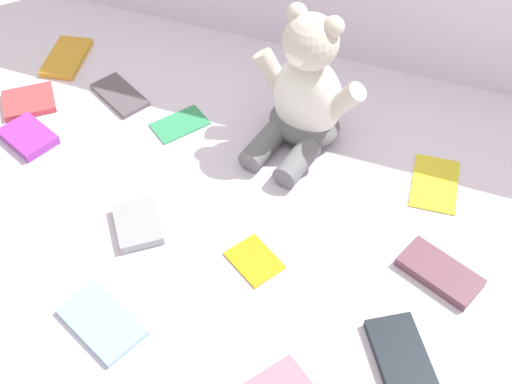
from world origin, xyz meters
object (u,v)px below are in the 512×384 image
Objects in this scene: book_case_8 at (67,58)px; book_case_13 at (120,95)px; book_case_10 at (29,101)px; teddy_bear at (305,96)px; book_case_9 at (28,137)px; book_case_3 at (254,260)px; book_case_4 at (102,322)px; book_case_5 at (440,272)px; book_case_6 at (400,354)px; book_case_1 at (435,183)px; book_case_12 at (180,124)px; book_case_2 at (138,224)px.

book_case_13 is at bearing 147.39° from book_case_8.
book_case_10 is 0.19m from book_case_13.
book_case_13 is (-0.40, -0.02, -0.10)m from teddy_bear.
book_case_9 reaches higher than book_case_10.
book_case_3 is 0.65× the size of book_case_4.
book_case_10 is (-0.90, 0.14, -0.00)m from book_case_5.
book_case_5 reaches higher than book_case_6.
book_case_6 is 1.16× the size of book_case_9.
book_case_10 is (-0.58, -0.11, -0.10)m from teddy_bear.
book_case_10 is at bearing -124.43° from book_case_9.
book_case_6 is at bearing -93.19° from book_case_1.
book_case_8 is at bearing 59.13° from book_case_4.
book_case_12 is (0.33, 0.05, -0.00)m from book_case_10.
book_case_9 reaches higher than book_case_12.
book_case_4 is 1.29× the size of book_case_9.
book_case_1 is at bearing 163.88° from book_case_8.
teddy_bear reaches higher than book_case_10.
book_case_12 is at bearing 141.23° from book_case_9.
book_case_6 is at bearing -167.67° from book_case_5.
teddy_bear is at bearing 5.41° from book_case_4.
book_case_4 and book_case_13 have the same top height.
teddy_bear is 0.56m from book_case_4.
book_case_4 is 0.55m from book_case_13.
book_case_2 is at bearing -154.08° from book_case_1.
book_case_5 is at bearing -82.99° from book_case_1.
teddy_bear is 0.30m from book_case_1.
book_case_3 is 0.54m from book_case_9.
book_case_13 is at bearing 96.04° from book_case_5.
book_case_13 reaches higher than book_case_1.
book_case_1 is at bearing 4.41° from teddy_bear.
book_case_4 is (-0.19, -0.20, 0.00)m from book_case_3.
book_case_8 is at bearing -143.30° from book_case_9.
book_case_8 is (-0.85, 0.09, 0.00)m from book_case_1.
teddy_bear is 2.07× the size of book_case_8.
teddy_bear is 2.18× the size of book_case_13.
book_case_2 reaches higher than book_case_3.
book_case_3 is at bearing -96.73° from book_case_13.
book_case_2 is (-0.21, -0.33, -0.10)m from teddy_bear.
book_case_1 is 1.29× the size of book_case_10.
book_case_3 is 0.52m from book_case_13.
book_case_8 is at bearing -172.49° from teddy_bear.
book_case_4 is 0.47m from book_case_12.
book_case_10 is (0.00, -0.16, -0.00)m from book_case_8.
book_case_8 reaches higher than book_case_12.
book_case_12 is (-0.04, 0.27, -0.01)m from book_case_2.
book_case_4 is 0.47m from book_case_6.
teddy_bear is at bearing -86.70° from book_case_6.
book_case_1 is 0.39m from book_case_3.
book_case_2 is at bearing -45.39° from book_case_12.
book_case_5 is 0.94m from book_case_8.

